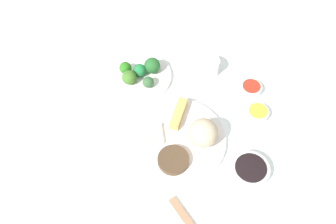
{
  "coord_description": "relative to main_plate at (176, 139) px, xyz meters",
  "views": [
    {
      "loc": [
        -0.44,
        0.25,
        0.89
      ],
      "look_at": [
        0.09,
        0.05,
        0.06
      ],
      "focal_mm": 36.51,
      "sensor_mm": 36.0,
      "label": 1
    }
  ],
  "objects": [
    {
      "name": "tabletop",
      "position": [
        -0.01,
        -0.06,
        -0.02
      ],
      "size": [
        2.2,
        2.2,
        0.02
      ],
      "primitive_type": "cube",
      "color": "white",
      "rests_on": "ground"
    },
    {
      "name": "main_plate",
      "position": [
        0.0,
        0.0,
        0.0
      ],
      "size": [
        0.29,
        0.29,
        0.02
      ],
      "primitive_type": "cylinder",
      "color": "white",
      "rests_on": "tabletop"
    },
    {
      "name": "rice_scoop",
      "position": [
        -0.03,
        -0.07,
        0.05
      ],
      "size": [
        0.08,
        0.08,
        0.08
      ],
      "primitive_type": "sphere",
      "color": "tan",
      "rests_on": "main_plate"
    },
    {
      "name": "spring_roll",
      "position": [
        0.07,
        -0.03,
        0.02
      ],
      "size": [
        0.1,
        0.08,
        0.03
      ],
      "primitive_type": "cube",
      "rotation": [
        0.0,
        0.0,
        2.49
      ],
      "color": "tan",
      "rests_on": "main_plate"
    },
    {
      "name": "crab_rangoon_wonton",
      "position": [
        0.03,
        0.07,
        0.01
      ],
      "size": [
        0.08,
        0.09,
        0.01
      ],
      "primitive_type": "cube",
      "rotation": [
        0.0,
        0.0,
        -0.21
      ],
      "color": "beige",
      "rests_on": "main_plate"
    },
    {
      "name": "stir_fry_heap",
      "position": [
        -0.07,
        0.03,
        0.02
      ],
      "size": [
        0.09,
        0.09,
        0.02
      ],
      "primitive_type": "cylinder",
      "color": "#4B3623",
      "rests_on": "main_plate"
    },
    {
      "name": "broccoli_plate",
      "position": [
        0.26,
        0.03,
        -0.0
      ],
      "size": [
        0.2,
        0.2,
        0.01
      ],
      "primitive_type": "cylinder",
      "color": "white",
      "rests_on": "tabletop"
    },
    {
      "name": "broccoli_floret_0",
      "position": [
        0.26,
        0.03,
        0.03
      ],
      "size": [
        0.04,
        0.04,
        0.04
      ],
      "primitive_type": "sphere",
      "color": "#1F7038",
      "rests_on": "broccoli_plate"
    },
    {
      "name": "broccoli_floret_1",
      "position": [
        0.21,
        0.01,
        0.02
      ],
      "size": [
        0.04,
        0.04,
        0.04
      ],
      "primitive_type": "sphere",
      "color": "#325A32",
      "rests_on": "broccoli_plate"
    },
    {
      "name": "broccoli_floret_2",
      "position": [
        0.27,
        -0.02,
        0.03
      ],
      "size": [
        0.05,
        0.05,
        0.05
      ],
      "primitive_type": "sphere",
      "color": "#235B27",
      "rests_on": "broccoli_plate"
    },
    {
      "name": "broccoli_floret_3",
      "position": [
        0.25,
        0.07,
        0.03
      ],
      "size": [
        0.05,
        0.05,
        0.05
      ],
      "primitive_type": "sphere",
      "color": "#3C6C25",
      "rests_on": "broccoli_plate"
    },
    {
      "name": "broccoli_floret_4",
      "position": [
        0.29,
        0.07,
        0.03
      ],
      "size": [
        0.04,
        0.04,
        0.04
      ],
      "primitive_type": "sphere",
      "color": "#286E1A",
      "rests_on": "broccoli_plate"
    },
    {
      "name": "soy_sauce_bowl",
      "position": [
        -0.16,
        -0.15,
        0.01
      ],
      "size": [
        0.1,
        0.1,
        0.03
      ],
      "primitive_type": "cylinder",
      "color": "white",
      "rests_on": "tabletop"
    },
    {
      "name": "soy_sauce_bowl_liquid",
      "position": [
        -0.16,
        -0.15,
        0.03
      ],
      "size": [
        0.09,
        0.09,
        0.0
      ],
      "primitive_type": "cylinder",
      "color": "black",
      "rests_on": "soy_sauce_bowl"
    },
    {
      "name": "sauce_ramekin_sweet_and_sour",
      "position": [
        0.09,
        -0.29,
        0.01
      ],
      "size": [
        0.07,
        0.07,
        0.03
      ],
      "primitive_type": "cylinder",
      "color": "white",
      "rests_on": "tabletop"
    },
    {
      "name": "sauce_ramekin_sweet_and_sour_liquid",
      "position": [
        0.09,
        -0.29,
        0.02
      ],
      "size": [
        0.06,
        0.06,
        0.0
      ],
      "primitive_type": "cylinder",
      "color": "red",
      "rests_on": "sauce_ramekin_sweet_and_sour"
    },
    {
      "name": "sauce_ramekin_hot_mustard",
      "position": [
        -0.0,
        -0.26,
        0.01
      ],
      "size": [
        0.07,
        0.07,
        0.03
      ],
      "primitive_type": "cylinder",
      "color": "white",
      "rests_on": "tabletop"
    },
    {
      "name": "sauce_ramekin_hot_mustard_liquid",
      "position": [
        -0.0,
        -0.26,
        0.02
      ],
      "size": [
        0.06,
        0.06,
        0.0
      ],
      "primitive_type": "cylinder",
      "color": "yellow",
      "rests_on": "sauce_ramekin_hot_mustard"
    },
    {
      "name": "teacup",
      "position": [
        0.21,
        -0.19,
        0.02
      ],
      "size": [
        0.07,
        0.07,
        0.06
      ],
      "primitive_type": "cylinder",
      "color": "white",
      "rests_on": "tabletop"
    }
  ]
}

